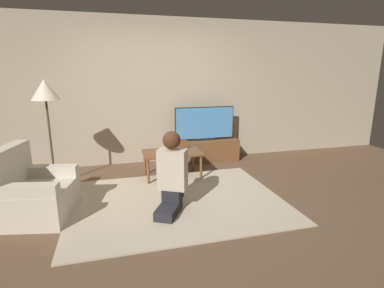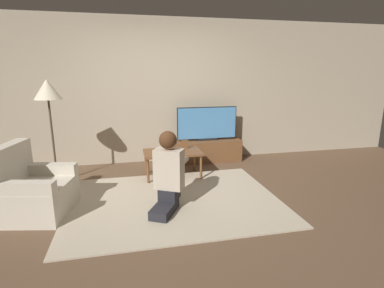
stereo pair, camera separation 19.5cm
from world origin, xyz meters
name	(u,v)px [view 1 (the left image)]	position (x,y,z in m)	size (l,w,h in m)	color
ground_plane	(177,201)	(0.00, 0.00, 0.00)	(10.00, 10.00, 0.00)	brown
wall_back	(154,92)	(0.00, 1.93, 1.30)	(10.00, 0.06, 2.60)	tan
rug	(177,201)	(0.00, 0.00, 0.01)	(2.71, 2.09, 0.02)	#BCAD93
tv_stand	(204,151)	(0.89, 1.66, 0.20)	(1.28, 0.36, 0.41)	brown
tv	(205,123)	(0.89, 1.66, 0.73)	(1.13, 0.08, 0.62)	black
coffee_table	(172,154)	(0.13, 0.94, 0.38)	(0.91, 0.54, 0.43)	brown
floor_lamp	(45,96)	(-1.65, 1.06, 1.33)	(0.38, 0.38, 1.56)	#4C4233
armchair	(34,195)	(-1.69, 0.01, 0.28)	(0.87, 0.91, 0.85)	beige
person_kneeling	(172,170)	(-0.10, -0.20, 0.51)	(0.60, 0.84, 0.97)	#232328
picture_frame	(184,145)	(0.35, 1.04, 0.50)	(0.11, 0.01, 0.15)	brown
remote	(166,153)	(0.01, 0.83, 0.44)	(0.04, 0.15, 0.02)	black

